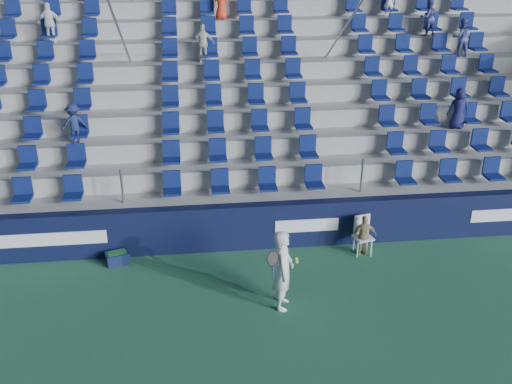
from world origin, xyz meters
TOP-DOWN VIEW (x-y plane):
  - ground at (0.00, 0.00)m, footprint 70.00×70.00m
  - sponsor_wall at (0.00, 3.15)m, footprint 24.00×0.32m
  - grandstand at (-0.00, 8.24)m, footprint 24.00×8.17m
  - tennis_player at (0.52, 0.61)m, footprint 0.69×0.74m
  - line_judge_chair at (2.83, 2.65)m, footprint 0.51×0.52m
  - line_judge at (2.83, 2.50)m, footprint 0.62×0.26m
  - ball_bin at (-3.17, 2.75)m, footprint 0.61×0.50m

SIDE VIEW (x-z plane):
  - ground at x=0.00m, z-range 0.00..0.00m
  - ball_bin at x=-3.17m, z-range 0.01..0.31m
  - line_judge at x=2.83m, z-range 0.00..1.06m
  - line_judge_chair at x=2.83m, z-range 0.07..1.04m
  - sponsor_wall at x=0.00m, z-range 0.00..1.20m
  - tennis_player at x=0.52m, z-range 0.00..1.81m
  - grandstand at x=0.00m, z-range -1.18..5.45m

